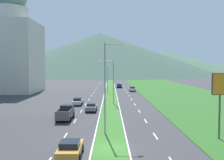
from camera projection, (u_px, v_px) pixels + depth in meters
ground_plane at (110, 149)px, 24.57m from camera, size 600.00×600.00×0.00m
grass_median at (110, 90)px, 84.49m from camera, size 3.20×240.00×0.06m
grass_verge_right at (173, 90)px, 84.62m from camera, size 24.00×240.00×0.06m
lane_dash_left_3 at (65, 136)px, 28.93m from camera, size 0.16×2.80×0.01m
lane_dash_left_4 at (75, 121)px, 37.05m from camera, size 0.16×2.80×0.01m
lane_dash_left_5 at (81, 111)px, 45.18m from camera, size 0.16×2.80×0.01m
lane_dash_left_6 at (86, 104)px, 53.30m from camera, size 0.16×2.80×0.01m
lane_dash_left_7 at (89, 99)px, 61.42m from camera, size 0.16×2.80×0.01m
lane_dash_left_8 at (91, 96)px, 69.55m from camera, size 0.16×2.80×0.01m
lane_dash_left_9 at (93, 93)px, 77.67m from camera, size 0.16×2.80×0.01m
lane_dash_left_10 at (95, 90)px, 85.79m from camera, size 0.16×2.80×0.01m
lane_dash_left_11 at (96, 88)px, 93.92m from camera, size 0.16×2.80×0.01m
lane_dash_left_12 at (97, 86)px, 102.04m from camera, size 0.16×2.80×0.01m
lane_dash_left_13 at (98, 85)px, 110.16m from camera, size 0.16×2.80×0.01m
lane_dash_left_14 at (99, 84)px, 118.29m from camera, size 0.16×2.80×0.01m
lane_dash_left_15 at (100, 83)px, 126.41m from camera, size 0.16×2.80×0.01m
lane_dash_right_3 at (155, 136)px, 29.00m from camera, size 0.16×2.80×0.01m
lane_dash_right_4 at (146, 121)px, 37.12m from camera, size 0.16×2.80×0.01m
lane_dash_right_5 at (139, 111)px, 45.25m from camera, size 0.16×2.80×0.01m
lane_dash_right_6 at (135, 104)px, 53.37m from camera, size 0.16×2.80×0.01m
lane_dash_right_7 at (132, 99)px, 61.49m from camera, size 0.16×2.80×0.01m
lane_dash_right_8 at (129, 96)px, 69.61m from camera, size 0.16×2.80×0.01m
lane_dash_right_9 at (127, 93)px, 77.74m from camera, size 0.16×2.80×0.01m
lane_dash_right_10 at (126, 90)px, 85.86m from camera, size 0.16×2.80×0.01m
lane_dash_right_11 at (124, 88)px, 93.98m from camera, size 0.16×2.80×0.01m
lane_dash_right_12 at (123, 86)px, 102.11m from camera, size 0.16×2.80×0.01m
lane_dash_right_13 at (122, 85)px, 110.23m from camera, size 0.16×2.80×0.01m
lane_dash_right_14 at (121, 84)px, 118.35m from camera, size 0.16×2.80×0.01m
lane_dash_right_15 at (121, 83)px, 126.48m from camera, size 0.16×2.80×0.01m
edge_line_median_left at (105, 91)px, 84.48m from camera, size 0.16×240.00×0.01m
edge_line_median_right at (116, 91)px, 84.50m from camera, size 0.16×240.00×0.01m
domed_building at (9, 44)px, 79.09m from camera, size 17.81×17.81×34.96m
midrise_colored at (22, 64)px, 108.88m from camera, size 12.87×12.87×18.11m
hill_far_left at (26, 60)px, 290.96m from camera, size 147.30×147.30×31.63m
hill_far_center at (100, 54)px, 263.52m from camera, size 233.77×233.77×42.18m
hill_far_right at (164, 62)px, 320.93m from camera, size 203.50×203.50×26.90m
street_lamp_near at (107, 83)px, 29.79m from camera, size 2.58×0.28×10.60m
street_lamp_mid at (112, 79)px, 53.62m from camera, size 3.09×0.45×9.23m
street_lamp_far at (109, 77)px, 77.37m from camera, size 3.28×0.30×8.12m
car_1 at (78, 101)px, 52.54m from camera, size 1.92×4.53×1.49m
car_2 at (91, 107)px, 45.24m from camera, size 1.91×4.18×1.40m
car_3 at (119, 86)px, 95.55m from camera, size 1.97×4.19×1.47m
car_4 at (132, 89)px, 81.27m from camera, size 1.88×4.08×1.49m
car_5 at (70, 148)px, 22.44m from camera, size 2.03×4.29×1.40m
pickup_truck_0 at (66, 113)px, 38.26m from camera, size 2.18×5.40×2.00m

